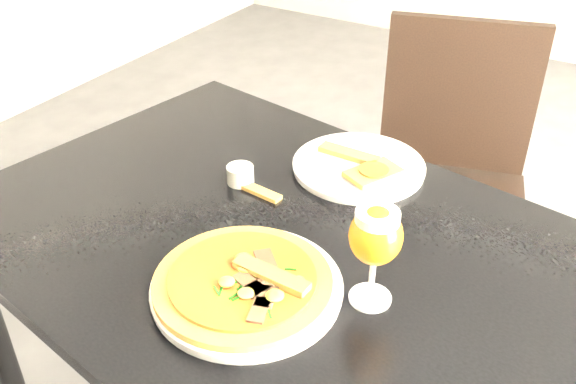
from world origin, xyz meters
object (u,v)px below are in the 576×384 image
Objects in this scene: pizza at (243,281)px; beer_glass at (376,237)px; dining_table at (285,278)px; chair_far at (446,182)px.

pizza is 1.66× the size of beer_glass.
chair_far is at bearing 93.61° from dining_table.
beer_glass is (0.18, 0.09, 0.10)m from pizza.
chair_far is 0.91m from pizza.
chair_far is at bearing 98.33° from beer_glass.
pizza reaches higher than dining_table.
beer_glass is at bearing -97.55° from chair_far.
chair_far is 0.87m from beer_glass.
pizza is at bearing -73.69° from dining_table.
beer_glass is (0.11, -0.78, 0.37)m from chair_far.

